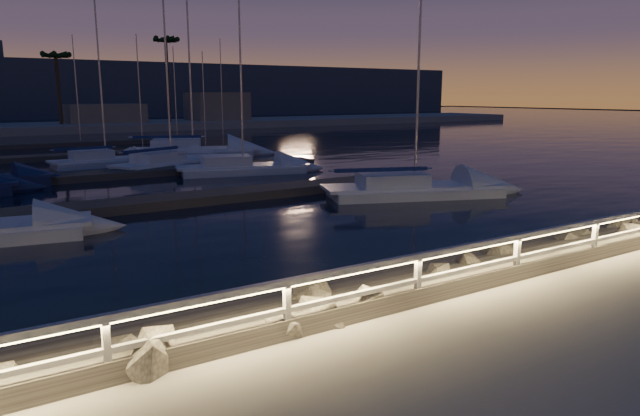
{
  "coord_description": "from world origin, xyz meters",
  "views": [
    {
      "loc": [
        -9.5,
        -8.2,
        4.16
      ],
      "look_at": [
        -1.8,
        4.0,
        1.29
      ],
      "focal_mm": 32.0,
      "sensor_mm": 36.0,
      "label": 1
    }
  ],
  "objects_px": {
    "guard_rail": "(485,253)",
    "sailboat_j": "(103,160)",
    "sailboat_l": "(190,150)",
    "sailboat_c": "(240,167)",
    "sailboat_g": "(169,162)",
    "sailboat_d": "(410,188)"
  },
  "relations": [
    {
      "from": "sailboat_d",
      "to": "sailboat_j",
      "type": "relative_size",
      "value": 1.2
    },
    {
      "from": "sailboat_c",
      "to": "sailboat_j",
      "type": "bearing_deg",
      "value": 141.01
    },
    {
      "from": "sailboat_c",
      "to": "sailboat_j",
      "type": "height_order",
      "value": "sailboat_c"
    },
    {
      "from": "guard_rail",
      "to": "sailboat_j",
      "type": "relative_size",
      "value": 3.6
    },
    {
      "from": "sailboat_d",
      "to": "sailboat_g",
      "type": "distance_m",
      "value": 17.44
    },
    {
      "from": "sailboat_c",
      "to": "sailboat_l",
      "type": "height_order",
      "value": "sailboat_l"
    },
    {
      "from": "sailboat_d",
      "to": "sailboat_l",
      "type": "height_order",
      "value": "sailboat_l"
    },
    {
      "from": "guard_rail",
      "to": "sailboat_l",
      "type": "height_order",
      "value": "sailboat_l"
    },
    {
      "from": "sailboat_g",
      "to": "sailboat_l",
      "type": "relative_size",
      "value": 0.83
    },
    {
      "from": "sailboat_j",
      "to": "sailboat_l",
      "type": "xyz_separation_m",
      "value": [
        7.27,
        3.37,
        0.06
      ]
    },
    {
      "from": "sailboat_j",
      "to": "sailboat_c",
      "type": "bearing_deg",
      "value": -58.41
    },
    {
      "from": "guard_rail",
      "to": "sailboat_j",
      "type": "height_order",
      "value": "sailboat_j"
    },
    {
      "from": "sailboat_d",
      "to": "sailboat_j",
      "type": "height_order",
      "value": "sailboat_d"
    },
    {
      "from": "sailboat_l",
      "to": "sailboat_g",
      "type": "bearing_deg",
      "value": -95.08
    },
    {
      "from": "sailboat_j",
      "to": "sailboat_g",
      "type": "bearing_deg",
      "value": -54.49
    },
    {
      "from": "sailboat_g",
      "to": "sailboat_j",
      "type": "height_order",
      "value": "sailboat_g"
    },
    {
      "from": "sailboat_l",
      "to": "sailboat_j",
      "type": "bearing_deg",
      "value": -131.25
    },
    {
      "from": "sailboat_g",
      "to": "guard_rail",
      "type": "bearing_deg",
      "value": -118.45
    },
    {
      "from": "sailboat_c",
      "to": "sailboat_l",
      "type": "bearing_deg",
      "value": 99.4
    },
    {
      "from": "guard_rail",
      "to": "sailboat_l",
      "type": "bearing_deg",
      "value": 80.49
    },
    {
      "from": "guard_rail",
      "to": "sailboat_g",
      "type": "relative_size",
      "value": 3.12
    },
    {
      "from": "sailboat_c",
      "to": "sailboat_g",
      "type": "relative_size",
      "value": 0.96
    }
  ]
}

